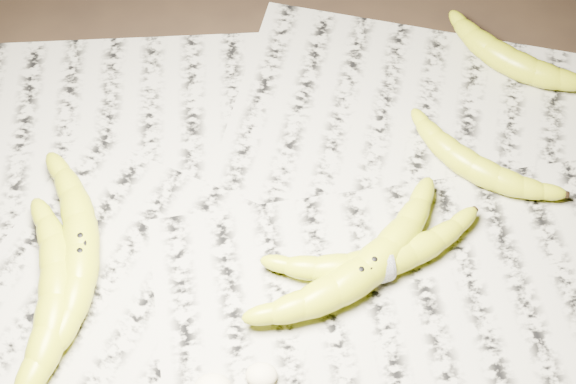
# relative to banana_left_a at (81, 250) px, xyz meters

# --- Properties ---
(ground) EXTENTS (3.00, 3.00, 0.00)m
(ground) POSITION_rel_banana_left_a_xyz_m (0.23, 0.02, -0.03)
(ground) COLOR black
(ground) RESTS_ON ground
(newspaper_patch) EXTENTS (0.90, 0.70, 0.01)m
(newspaper_patch) POSITION_rel_banana_left_a_xyz_m (0.23, 0.00, -0.02)
(newspaper_patch) COLOR #A3A08B
(newspaper_patch) RESTS_ON ground
(banana_left_a) EXTENTS (0.09, 0.22, 0.04)m
(banana_left_a) POSITION_rel_banana_left_a_xyz_m (0.00, 0.00, 0.00)
(banana_left_a) COLOR gold
(banana_left_a) RESTS_ON newspaper_patch
(banana_left_b) EXTENTS (0.08, 0.20, 0.04)m
(banana_left_b) POSITION_rel_banana_left_a_xyz_m (-0.01, -0.06, 0.00)
(banana_left_b) COLOR gold
(banana_left_b) RESTS_ON newspaper_patch
(banana_center) EXTENTS (0.21, 0.19, 0.04)m
(banana_center) POSITION_rel_banana_left_a_xyz_m (0.29, -0.01, 0.00)
(banana_center) COLOR gold
(banana_center) RESTS_ON newspaper_patch
(banana_taped) EXTENTS (0.21, 0.11, 0.03)m
(banana_taped) POSITION_rel_banana_left_a_xyz_m (0.31, -0.00, -0.00)
(banana_taped) COLOR gold
(banana_taped) RESTS_ON newspaper_patch
(banana_upper_a) EXTENTS (0.16, 0.14, 0.03)m
(banana_upper_a) POSITION_rel_banana_left_a_xyz_m (0.42, 0.12, -0.00)
(banana_upper_a) COLOR gold
(banana_upper_a) RESTS_ON newspaper_patch
(banana_upper_b) EXTENTS (0.17, 0.14, 0.03)m
(banana_upper_b) POSITION_rel_banana_left_a_xyz_m (0.47, 0.28, -0.00)
(banana_upper_b) COLOR gold
(banana_upper_b) RESTS_ON newspaper_patch
(measuring_tape) EXTENTS (0.02, 0.04, 0.04)m
(measuring_tape) POSITION_rel_banana_left_a_xyz_m (0.31, -0.00, -0.00)
(measuring_tape) COLOR white
(measuring_tape) RESTS_ON newspaper_patch
(flesh_chunk_c) EXTENTS (0.03, 0.03, 0.02)m
(flesh_chunk_c) POSITION_rel_banana_left_a_xyz_m (0.19, -0.12, -0.01)
(flesh_chunk_c) COLOR beige
(flesh_chunk_c) RESTS_ON newspaper_patch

